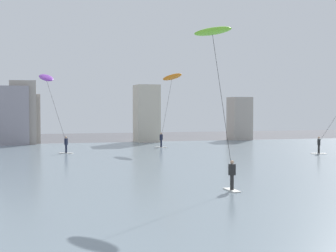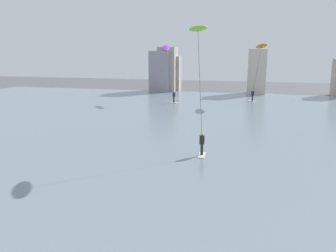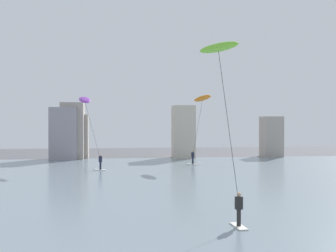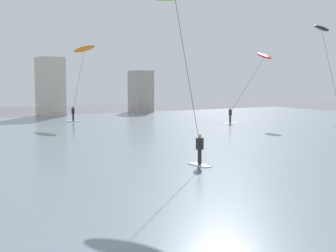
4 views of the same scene
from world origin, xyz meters
The scene contains 5 objects.
water_bay centered at (0.00, 30.56, 0.05)m, with size 84.00×52.00×0.10m, color slate.
far_shore_buildings centered at (-3.97, 57.01, 3.49)m, with size 32.49×4.37×7.70m.
kitesurfer_orange centered at (4.34, 46.05, 7.04)m, with size 2.59×3.62×8.19m.
kitesurfer_purple centered at (-8.52, 45.15, 6.90)m, with size 3.49×4.54×8.02m.
kitesurfer_lime centered at (0.07, 20.61, 7.62)m, with size 2.09×3.36×8.97m.
Camera 2 is at (4.17, -4.50, 7.45)m, focal length 38.25 mm.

